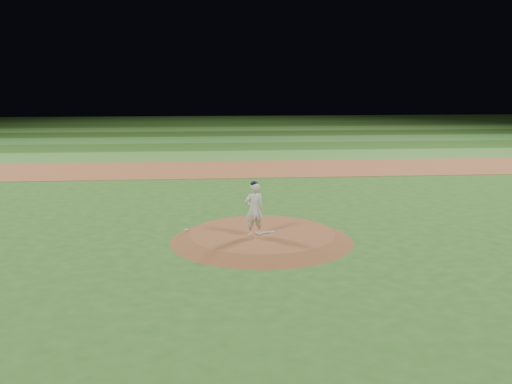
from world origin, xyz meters
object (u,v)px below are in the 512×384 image
pitcher_on_mound (254,209)px  pitching_rubber (265,232)px  rosin_bag (186,230)px  pitchers_mound (262,236)px

pitcher_on_mound → pitching_rubber: bearing=36.7°
rosin_bag → pitcher_on_mound: size_ratio=0.07×
pitching_rubber → rosin_bag: rosin_bag is taller
pitchers_mound → pitching_rubber: bearing=-31.8°
pitchers_mound → rosin_bag: 2.31m
pitcher_on_mound → pitchers_mound: bearing=52.5°
pitchers_mound → pitching_rubber: (0.10, -0.06, 0.14)m
pitching_rubber → pitchers_mound: bearing=133.4°
pitching_rubber → pitcher_on_mound: pitcher_on_mound is taller
pitching_rubber → rosin_bag: bearing=154.8°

